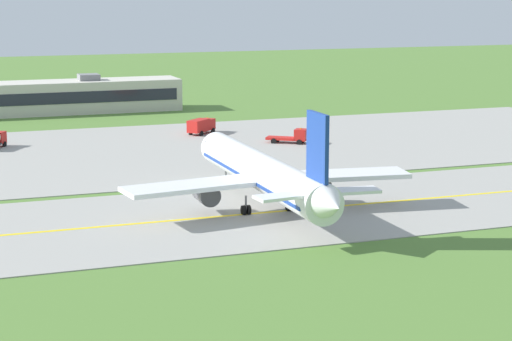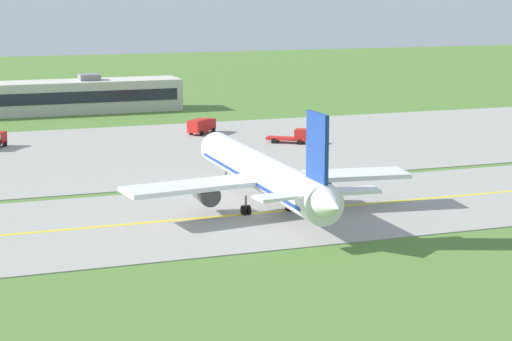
# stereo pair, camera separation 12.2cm
# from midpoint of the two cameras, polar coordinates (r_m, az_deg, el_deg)

# --- Properties ---
(ground_plane) EXTENTS (500.00, 500.00, 0.00)m
(ground_plane) POSITION_cam_midpoint_polar(r_m,az_deg,el_deg) (99.66, -0.13, -2.74)
(ground_plane) COLOR #517A33
(taxiway_strip) EXTENTS (240.00, 28.00, 0.10)m
(taxiway_strip) POSITION_cam_midpoint_polar(r_m,az_deg,el_deg) (99.65, -0.13, -2.71)
(taxiway_strip) COLOR #9E9B93
(taxiway_strip) RESTS_ON ground
(apron_pad) EXTENTS (140.00, 52.00, 0.10)m
(apron_pad) POSITION_cam_midpoint_polar(r_m,az_deg,el_deg) (141.75, -2.04, 1.48)
(apron_pad) COLOR #9E9B93
(apron_pad) RESTS_ON ground
(taxiway_centreline) EXTENTS (220.00, 0.60, 0.01)m
(taxiway_centreline) POSITION_cam_midpoint_polar(r_m,az_deg,el_deg) (99.63, -0.13, -2.68)
(taxiway_centreline) COLOR yellow
(taxiway_centreline) RESTS_ON taxiway_strip
(airplane_lead) EXTENTS (32.52, 39.51, 12.70)m
(airplane_lead) POSITION_cam_midpoint_polar(r_m,az_deg,el_deg) (100.65, 0.45, -0.19)
(airplane_lead) COLOR white
(airplane_lead) RESTS_ON ground
(service_truck_baggage) EXTENTS (5.82, 5.55, 2.60)m
(service_truck_baggage) POSITION_cam_midpoint_polar(r_m,az_deg,el_deg) (154.18, -3.44, 2.81)
(service_truck_baggage) COLOR red
(service_truck_baggage) RESTS_ON ground
(service_truck_fuel) EXTENTS (6.39, 5.41, 2.59)m
(service_truck_fuel) POSITION_cam_midpoint_polar(r_m,az_deg,el_deg) (144.63, 2.30, 2.13)
(service_truck_fuel) COLOR red
(service_truck_fuel) RESTS_ON ground
(terminal_building) EXTENTS (59.36, 9.36, 7.46)m
(terminal_building) POSITION_cam_midpoint_polar(r_m,az_deg,el_deg) (183.81, -13.96, 4.37)
(terminal_building) COLOR beige
(terminal_building) RESTS_ON ground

